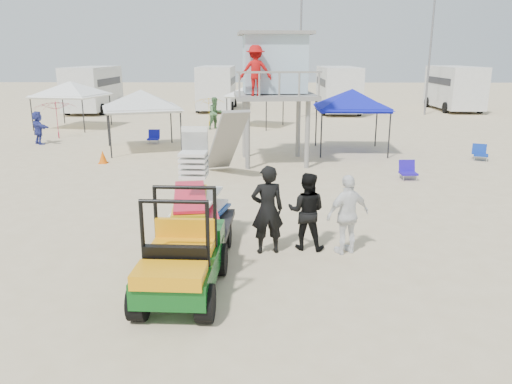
{
  "coord_description": "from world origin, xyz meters",
  "views": [
    {
      "loc": [
        0.68,
        -7.22,
        4.13
      ],
      "look_at": [
        0.5,
        3.0,
        1.3
      ],
      "focal_mm": 35.0,
      "sensor_mm": 36.0,
      "label": 1
    }
  ],
  "objects_px": {
    "man_left": "(267,210)",
    "lifeguard_tower": "(273,69)",
    "surf_trailer": "(198,205)",
    "canopy_blue": "(352,92)",
    "utility_cart": "(180,250)"
  },
  "relations": [
    {
      "from": "man_left",
      "to": "lifeguard_tower",
      "type": "xyz_separation_m",
      "value": [
        0.22,
        9.43,
        2.64
      ]
    },
    {
      "from": "surf_trailer",
      "to": "canopy_blue",
      "type": "relative_size",
      "value": 0.84
    },
    {
      "from": "man_left",
      "to": "lifeguard_tower",
      "type": "bearing_deg",
      "value": -102.22
    },
    {
      "from": "lifeguard_tower",
      "to": "canopy_blue",
      "type": "bearing_deg",
      "value": 32.33
    },
    {
      "from": "man_left",
      "to": "canopy_blue",
      "type": "distance_m",
      "value": 12.27
    },
    {
      "from": "man_left",
      "to": "canopy_blue",
      "type": "bearing_deg",
      "value": -118.37
    },
    {
      "from": "man_left",
      "to": "lifeguard_tower",
      "type": "relative_size",
      "value": 0.4
    },
    {
      "from": "utility_cart",
      "to": "man_left",
      "type": "height_order",
      "value": "man_left"
    },
    {
      "from": "man_left",
      "to": "canopy_blue",
      "type": "xyz_separation_m",
      "value": [
        3.65,
        11.61,
        1.61
      ]
    },
    {
      "from": "utility_cart",
      "to": "canopy_blue",
      "type": "bearing_deg",
      "value": 69.22
    },
    {
      "from": "utility_cart",
      "to": "surf_trailer",
      "type": "relative_size",
      "value": 0.96
    },
    {
      "from": "lifeguard_tower",
      "to": "canopy_blue",
      "type": "height_order",
      "value": "lifeguard_tower"
    },
    {
      "from": "surf_trailer",
      "to": "man_left",
      "type": "relative_size",
      "value": 1.36
    },
    {
      "from": "surf_trailer",
      "to": "lifeguard_tower",
      "type": "relative_size",
      "value": 0.54
    },
    {
      "from": "utility_cart",
      "to": "surf_trailer",
      "type": "height_order",
      "value": "surf_trailer"
    }
  ]
}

